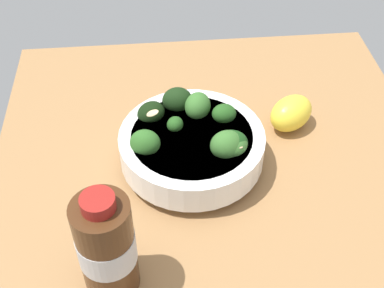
{
  "coord_description": "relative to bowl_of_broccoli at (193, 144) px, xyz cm",
  "views": [
    {
      "loc": [
        7.88,
        49.11,
        51.7
      ],
      "look_at": [
        3.27,
        0.22,
        4.0
      ],
      "focal_mm": 47.76,
      "sensor_mm": 36.0,
      "label": 1
    }
  ],
  "objects": [
    {
      "name": "ground_plane",
      "position": [
        -3.13,
        0.0,
        -5.93
      ],
      "size": [
        62.06,
        62.06,
        4.21
      ],
      "primitive_type": "cube",
      "color": "#996D42"
    },
    {
      "name": "bowl_of_broccoli",
      "position": [
        0.0,
        0.0,
        0.0
      ],
      "size": [
        19.58,
        19.58,
        8.77
      ],
      "color": "white",
      "rests_on": "ground_plane"
    },
    {
      "name": "lemon_wedge",
      "position": [
        -15.16,
        -6.35,
        -1.24
      ],
      "size": [
        8.76,
        8.24,
        5.17
      ],
      "primitive_type": "ellipsoid",
      "rotation": [
        0.0,
        0.0,
        0.62
      ],
      "color": "yellow",
      "rests_on": "ground_plane"
    },
    {
      "name": "bottle_tall",
      "position": [
        10.77,
        17.59,
        2.99
      ],
      "size": [
        6.25,
        6.25,
        14.67
      ],
      "color": "#472814",
      "rests_on": "ground_plane"
    }
  ]
}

